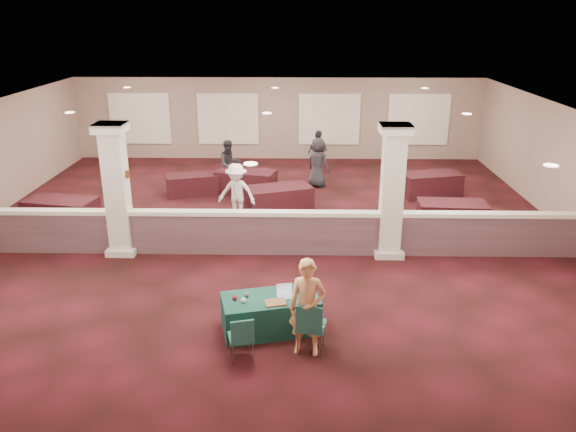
{
  "coord_description": "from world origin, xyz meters",
  "views": [
    {
      "loc": [
        0.81,
        -14.11,
        5.58
      ],
      "look_at": [
        0.57,
        -2.0,
        1.16
      ],
      "focal_mm": 35.0,
      "sensor_mm": 36.0,
      "label": 1
    }
  ],
  "objects_px": {
    "conf_chair_side": "(242,335)",
    "far_table_front_center": "(279,199)",
    "far_table_back_center": "(246,182)",
    "conf_chair_main": "(310,323)",
    "far_table_front_left": "(62,212)",
    "far_table_back_right": "(431,185)",
    "woman": "(307,307)",
    "far_table_front_right": "(452,215)",
    "far_table_back_left": "(192,184)",
    "near_table": "(270,314)",
    "attendee_c": "(318,151)",
    "attendee_b": "(237,193)",
    "attendee_d": "(318,163)",
    "attendee_a": "(230,164)"
  },
  "relations": [
    {
      "from": "attendee_a",
      "to": "attendee_d",
      "type": "bearing_deg",
      "value": -24.29
    },
    {
      "from": "attendee_a",
      "to": "conf_chair_main",
      "type": "bearing_deg",
      "value": -102.56
    },
    {
      "from": "far_table_front_right",
      "to": "far_table_back_right",
      "type": "relative_size",
      "value": 1.0
    },
    {
      "from": "near_table",
      "to": "far_table_front_right",
      "type": "bearing_deg",
      "value": 34.75
    },
    {
      "from": "conf_chair_main",
      "to": "woman",
      "type": "distance_m",
      "value": 0.31
    },
    {
      "from": "woman",
      "to": "conf_chair_main",
      "type": "bearing_deg",
      "value": 1.57
    },
    {
      "from": "far_table_back_center",
      "to": "far_table_front_right",
      "type": "bearing_deg",
      "value": -27.45
    },
    {
      "from": "attendee_b",
      "to": "far_table_back_left",
      "type": "bearing_deg",
      "value": 137.8
    },
    {
      "from": "far_table_front_left",
      "to": "far_table_back_right",
      "type": "relative_size",
      "value": 1.03
    },
    {
      "from": "far_table_back_center",
      "to": "far_table_back_right",
      "type": "height_order",
      "value": "far_table_back_center"
    },
    {
      "from": "conf_chair_side",
      "to": "attendee_c",
      "type": "distance_m",
      "value": 12.1
    },
    {
      "from": "far_table_front_right",
      "to": "far_table_back_left",
      "type": "bearing_deg",
      "value": 159.17
    },
    {
      "from": "conf_chair_main",
      "to": "attendee_d",
      "type": "distance_m",
      "value": 9.89
    },
    {
      "from": "far_table_front_left",
      "to": "far_table_front_right",
      "type": "distance_m",
      "value": 10.71
    },
    {
      "from": "conf_chair_main",
      "to": "conf_chair_side",
      "type": "distance_m",
      "value": 1.19
    },
    {
      "from": "near_table",
      "to": "far_table_front_center",
      "type": "height_order",
      "value": "far_table_front_center"
    },
    {
      "from": "near_table",
      "to": "attendee_c",
      "type": "distance_m",
      "value": 11.09
    },
    {
      "from": "conf_chair_main",
      "to": "far_table_front_right",
      "type": "xyz_separation_m",
      "value": [
        3.96,
        6.03,
        -0.2
      ]
    },
    {
      "from": "far_table_back_center",
      "to": "conf_chair_side",
      "type": "bearing_deg",
      "value": -85.3
    },
    {
      "from": "far_table_back_right",
      "to": "attendee_b",
      "type": "relative_size",
      "value": 1.1
    },
    {
      "from": "conf_chair_side",
      "to": "attendee_d",
      "type": "xyz_separation_m",
      "value": [
        1.57,
        10.14,
        0.35
      ]
    },
    {
      "from": "woman",
      "to": "far_table_back_right",
      "type": "height_order",
      "value": "woman"
    },
    {
      "from": "far_table_back_left",
      "to": "woman",
      "type": "bearing_deg",
      "value": -68.02
    },
    {
      "from": "conf_chair_side",
      "to": "attendee_d",
      "type": "bearing_deg",
      "value": 65.8
    },
    {
      "from": "far_table_front_left",
      "to": "attendee_d",
      "type": "distance_m",
      "value": 8.14
    },
    {
      "from": "near_table",
      "to": "far_table_back_center",
      "type": "relative_size",
      "value": 0.94
    },
    {
      "from": "conf_chair_side",
      "to": "far_table_back_center",
      "type": "distance_m",
      "value": 9.38
    },
    {
      "from": "woman",
      "to": "far_table_front_left",
      "type": "height_order",
      "value": "woman"
    },
    {
      "from": "near_table",
      "to": "woman",
      "type": "bearing_deg",
      "value": -60.74
    },
    {
      "from": "conf_chair_side",
      "to": "far_table_front_center",
      "type": "height_order",
      "value": "conf_chair_side"
    },
    {
      "from": "conf_chair_side",
      "to": "far_table_back_center",
      "type": "height_order",
      "value": "conf_chair_side"
    },
    {
      "from": "conf_chair_side",
      "to": "far_table_back_left",
      "type": "relative_size",
      "value": 0.5
    },
    {
      "from": "attendee_a",
      "to": "attendee_d",
      "type": "xyz_separation_m",
      "value": [
        2.94,
        0.14,
        0.03
      ]
    },
    {
      "from": "conf_chair_side",
      "to": "far_table_front_center",
      "type": "relative_size",
      "value": 0.43
    },
    {
      "from": "far_table_front_left",
      "to": "far_table_back_right",
      "type": "distance_m",
      "value": 11.15
    },
    {
      "from": "attendee_a",
      "to": "attendee_c",
      "type": "height_order",
      "value": "attendee_a"
    },
    {
      "from": "conf_chair_side",
      "to": "attendee_d",
      "type": "relative_size",
      "value": 0.49
    },
    {
      "from": "far_table_front_left",
      "to": "attendee_d",
      "type": "height_order",
      "value": "attendee_d"
    },
    {
      "from": "attendee_b",
      "to": "conf_chair_main",
      "type": "bearing_deg",
      "value": -60.54
    },
    {
      "from": "attendee_d",
      "to": "attendee_a",
      "type": "bearing_deg",
      "value": 41.0
    },
    {
      "from": "far_table_back_right",
      "to": "attendee_c",
      "type": "height_order",
      "value": "attendee_c"
    },
    {
      "from": "far_table_front_center",
      "to": "attendee_a",
      "type": "bearing_deg",
      "value": 125.08
    },
    {
      "from": "woman",
      "to": "far_table_back_right",
      "type": "relative_size",
      "value": 0.95
    },
    {
      "from": "woman",
      "to": "near_table",
      "type": "bearing_deg",
      "value": 139.84
    },
    {
      "from": "far_table_front_left",
      "to": "attendee_b",
      "type": "height_order",
      "value": "attendee_b"
    },
    {
      "from": "far_table_back_center",
      "to": "far_table_back_right",
      "type": "xyz_separation_m",
      "value": [
        5.94,
        -0.16,
        -0.01
      ]
    },
    {
      "from": "far_table_front_left",
      "to": "attendee_a",
      "type": "bearing_deg",
      "value": 41.22
    },
    {
      "from": "conf_chair_main",
      "to": "near_table",
      "type": "bearing_deg",
      "value": 145.82
    },
    {
      "from": "far_table_back_center",
      "to": "attendee_c",
      "type": "bearing_deg",
      "value": 47.78
    },
    {
      "from": "attendee_b",
      "to": "attendee_d",
      "type": "height_order",
      "value": "same"
    }
  ]
}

